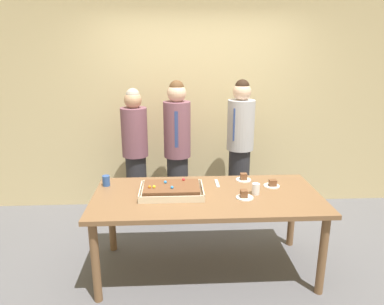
% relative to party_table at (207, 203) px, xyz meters
% --- Properties ---
extents(ground_plane, '(12.00, 12.00, 0.00)m').
position_rel_party_table_xyz_m(ground_plane, '(0.00, 0.00, -0.69)').
color(ground_plane, '#5B5B60').
extents(interior_back_panel, '(8.00, 0.12, 3.00)m').
position_rel_party_table_xyz_m(interior_back_panel, '(0.00, 1.60, 0.81)').
color(interior_back_panel, '#CCB784').
rests_on(interior_back_panel, ground_plane).
extents(party_table, '(2.03, 0.95, 0.77)m').
position_rel_party_table_xyz_m(party_table, '(0.00, 0.00, 0.00)').
color(party_table, brown).
rests_on(party_table, ground_plane).
extents(sheet_cake, '(0.57, 0.40, 0.11)m').
position_rel_party_table_xyz_m(sheet_cake, '(-0.32, 0.03, 0.12)').
color(sheet_cake, beige).
rests_on(sheet_cake, party_table).
extents(plated_slice_near_left, '(0.15, 0.15, 0.07)m').
position_rel_party_table_xyz_m(plated_slice_near_left, '(0.32, -0.10, 0.10)').
color(plated_slice_near_left, white).
rests_on(plated_slice_near_left, party_table).
extents(plated_slice_near_right, '(0.15, 0.15, 0.07)m').
position_rel_party_table_xyz_m(plated_slice_near_right, '(0.63, 0.16, 0.10)').
color(plated_slice_near_right, white).
rests_on(plated_slice_near_right, party_table).
extents(plated_slice_far_left, '(0.15, 0.15, 0.07)m').
position_rel_party_table_xyz_m(plated_slice_far_left, '(0.39, 0.33, 0.10)').
color(plated_slice_far_left, white).
rests_on(plated_slice_far_left, party_table).
extents(drink_cup_nearest, '(0.07, 0.07, 0.10)m').
position_rel_party_table_xyz_m(drink_cup_nearest, '(0.44, -0.01, 0.13)').
color(drink_cup_nearest, white).
rests_on(drink_cup_nearest, party_table).
extents(drink_cup_middle, '(0.07, 0.07, 0.10)m').
position_rel_party_table_xyz_m(drink_cup_middle, '(-0.94, 0.26, 0.13)').
color(drink_cup_middle, '#2D5199').
rests_on(drink_cup_middle, party_table).
extents(cake_server_utensil, '(0.03, 0.20, 0.01)m').
position_rel_party_table_xyz_m(cake_server_utensil, '(0.12, 0.26, 0.08)').
color(cake_server_utensil, silver).
rests_on(cake_server_utensil, party_table).
extents(person_serving_front, '(0.30, 0.30, 1.60)m').
position_rel_party_table_xyz_m(person_serving_front, '(-0.75, 1.12, 0.15)').
color(person_serving_front, '#28282D').
rests_on(person_serving_front, ground_plane).
extents(person_green_shirt_behind, '(0.32, 0.32, 1.69)m').
position_rel_party_table_xyz_m(person_green_shirt_behind, '(0.49, 1.10, 0.20)').
color(person_green_shirt_behind, '#28282D').
rests_on(person_green_shirt_behind, ground_plane).
extents(person_striped_tie_right, '(0.31, 0.31, 1.69)m').
position_rel_party_table_xyz_m(person_striped_tie_right, '(-0.25, 1.07, 0.21)').
color(person_striped_tie_right, '#28282D').
rests_on(person_striped_tie_right, ground_plane).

